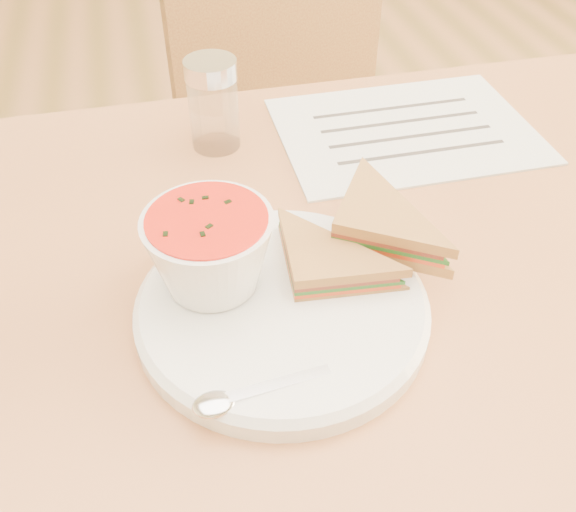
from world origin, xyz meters
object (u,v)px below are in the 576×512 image
object	(u,v)px
soup_bowl	(210,254)
dining_table	(338,461)
chair_far	(322,147)
plate	(282,309)
condiment_shaker	(213,105)

from	to	relation	value
soup_bowl	dining_table	bearing A→B (deg)	10.04
chair_far	plate	world-z (taller)	chair_far
plate	soup_bowl	distance (m)	0.08
chair_far	condiment_shaker	xyz separation A→B (m)	(-0.24, -0.34, 0.30)
soup_bowl	condiment_shaker	distance (m)	0.26
plate	condiment_shaker	world-z (taller)	condiment_shaker
plate	condiment_shaker	size ratio (longest dim) A/B	2.38
chair_far	plate	distance (m)	0.71
plate	soup_bowl	bearing A→B (deg)	148.30
plate	dining_table	bearing A→B (deg)	33.35
chair_far	condiment_shaker	distance (m)	0.51
dining_table	plate	size ratio (longest dim) A/B	3.96
soup_bowl	condiment_shaker	world-z (taller)	condiment_shaker
dining_table	soup_bowl	bearing A→B (deg)	-169.96
plate	condiment_shaker	bearing A→B (deg)	92.76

